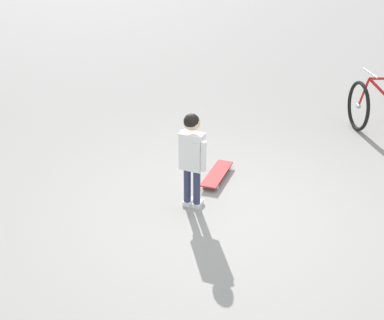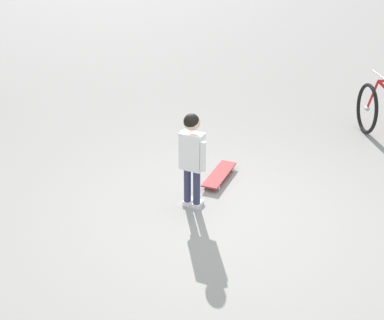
% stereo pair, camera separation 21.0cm
% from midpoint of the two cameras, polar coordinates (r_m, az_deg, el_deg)
% --- Properties ---
extents(ground_plane, '(50.00, 50.00, 0.00)m').
position_cam_midpoint_polar(ground_plane, '(5.38, 2.53, -6.90)').
color(ground_plane, gray).
extents(child_person, '(0.21, 0.39, 1.06)m').
position_cam_midpoint_polar(child_person, '(5.37, -1.11, 1.02)').
color(child_person, '#2D3351').
rests_on(child_person, ground).
extents(skateboard, '(0.74, 0.37, 0.07)m').
position_cam_midpoint_polar(skateboard, '(6.20, 1.77, -1.54)').
color(skateboard, '#B22D2D').
rests_on(skateboard, ground).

